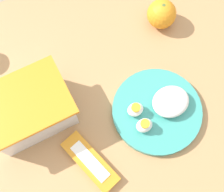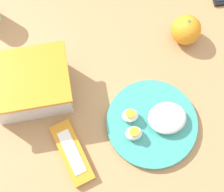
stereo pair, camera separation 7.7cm
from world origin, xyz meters
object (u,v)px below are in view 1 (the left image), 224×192
(food_container, at_px, (30,110))
(orange_fruit, at_px, (162,14))
(candy_bar, at_px, (90,162))
(rice_plate, at_px, (158,110))

(food_container, xyz_separation_m, orange_fruit, (0.42, 0.09, -0.01))
(orange_fruit, relative_size, candy_bar, 0.48)
(food_container, relative_size, orange_fruit, 2.51)
(food_container, distance_m, orange_fruit, 0.43)
(food_container, bearing_deg, candy_bar, -66.61)
(food_container, relative_size, rice_plate, 0.89)
(orange_fruit, height_order, candy_bar, orange_fruit)
(orange_fruit, xyz_separation_m, candy_bar, (-0.34, -0.26, -0.03))
(food_container, height_order, orange_fruit, food_container)
(orange_fruit, bearing_deg, food_container, -167.58)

